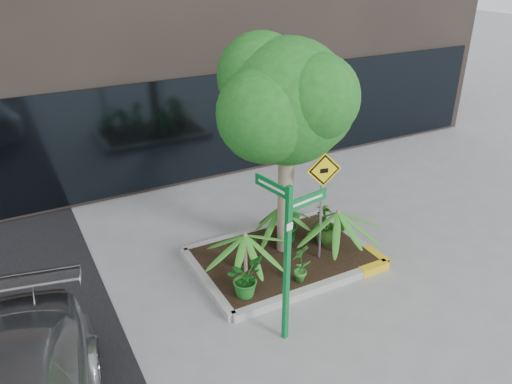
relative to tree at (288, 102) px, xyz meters
name	(u,v)px	position (x,y,z in m)	size (l,w,h in m)	color
ground	(282,272)	(-0.33, -0.50, -3.06)	(80.00, 80.00, 0.00)	gray
planter	(285,257)	(-0.10, -0.23, -2.96)	(3.35, 2.36, 0.15)	#9E9E99
tree	(288,102)	(0.00, 0.00, 0.00)	(2.79, 2.48, 4.19)	gray
palm_front	(338,212)	(0.80, -0.58, -2.05)	(1.04, 1.04, 1.15)	gray
palm_left	(245,235)	(-1.01, -0.36, -2.16)	(0.91, 0.91, 1.01)	gray
palm_back	(280,207)	(0.08, 0.31, -2.18)	(0.88, 0.88, 0.98)	gray
shrub_a	(245,277)	(-1.32, -0.94, -2.57)	(0.61, 0.61, 0.68)	#1B601C
shrub_b	(325,223)	(0.84, -0.17, -2.49)	(0.47, 0.47, 0.83)	#2C5D1B
shrub_c	(301,263)	(-0.30, -1.05, -2.55)	(0.38, 0.38, 0.73)	#2A7524
shrub_d	(291,225)	(0.25, 0.15, -2.54)	(0.40, 0.40, 0.73)	#1B5F21
street_sign_post	(288,247)	(-1.14, -1.94, -1.46)	(0.84, 0.75, 2.58)	#0A772F
cattle_sign	(323,188)	(0.44, -0.55, -1.49)	(0.64, 0.19, 2.10)	slate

